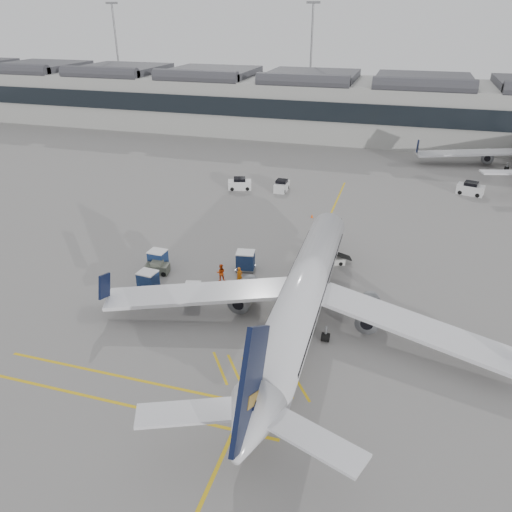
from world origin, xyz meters
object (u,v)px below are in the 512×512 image
(baggage_cart_a, at_px, (193,291))
(airliner_main, at_px, (302,296))
(ramp_agent_b, at_px, (221,273))
(ramp_agent_a, at_px, (240,276))
(pushback_tug, at_px, (157,268))
(belt_loader, at_px, (326,259))

(baggage_cart_a, bearing_deg, airliner_main, -22.12)
(ramp_agent_b, bearing_deg, ramp_agent_a, 163.14)
(pushback_tug, bearing_deg, ramp_agent_b, -5.76)
(airliner_main, height_order, ramp_agent_a, airliner_main)
(belt_loader, bearing_deg, ramp_agent_b, -165.55)
(ramp_agent_a, xyz_separation_m, ramp_agent_b, (-1.92, -0.03, 0.04))
(airliner_main, relative_size, baggage_cart_a, 20.93)
(ramp_agent_b, xyz_separation_m, pushback_tug, (-6.73, -0.37, -0.33))
(ramp_agent_a, bearing_deg, pushback_tug, 135.12)
(belt_loader, xyz_separation_m, baggage_cart_a, (-10.55, -10.63, 0.32))
(ramp_agent_b, bearing_deg, baggage_cart_a, 54.39)
(ramp_agent_a, bearing_deg, airliner_main, -83.62)
(ramp_agent_b, height_order, pushback_tug, ramp_agent_b)
(belt_loader, bearing_deg, pushback_tug, -177.58)
(ramp_agent_a, relative_size, pushback_tug, 0.69)
(airliner_main, relative_size, ramp_agent_a, 21.44)
(airliner_main, xyz_separation_m, baggage_cart_a, (-10.45, 1.35, -2.04))
(baggage_cart_a, distance_m, ramp_agent_b, 4.12)
(belt_loader, distance_m, ramp_agent_b, 11.46)
(belt_loader, xyz_separation_m, pushback_tug, (-16.01, -7.08, 0.06))
(ramp_agent_b, bearing_deg, belt_loader, -161.74)
(belt_loader, relative_size, ramp_agent_b, 2.48)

